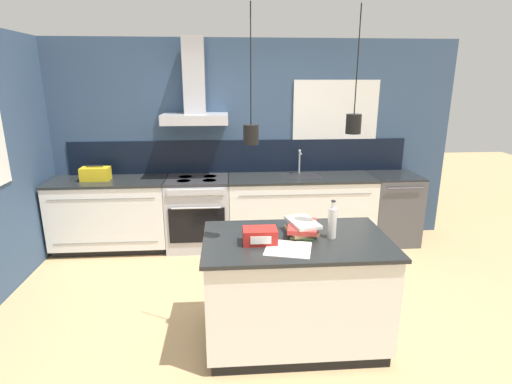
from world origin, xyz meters
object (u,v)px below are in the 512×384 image
object	(u,v)px
bottle_on_island	(332,222)
red_supply_box	(260,236)
dishwasher	(392,208)
book_stack	(302,228)
oven_range	(199,213)
yellow_toolbox	(95,174)

from	to	relation	value
bottle_on_island	red_supply_box	size ratio (longest dim) A/B	1.19
dishwasher	book_stack	distance (m)	2.56
oven_range	red_supply_box	distance (m)	2.23
oven_range	dishwasher	size ratio (longest dim) A/B	1.00
oven_range	dishwasher	bearing A→B (deg)	0.09
book_stack	bottle_on_island	bearing A→B (deg)	-19.22
oven_range	bottle_on_island	xyz separation A→B (m)	(1.19, -2.02, 0.58)
bottle_on_island	book_stack	world-z (taller)	bottle_on_island
yellow_toolbox	dishwasher	bearing A→B (deg)	-0.00
bottle_on_island	yellow_toolbox	bearing A→B (deg)	140.14
dishwasher	book_stack	world-z (taller)	book_stack
dishwasher	bottle_on_island	bearing A→B (deg)	-124.13
bottle_on_island	book_stack	size ratio (longest dim) A/B	0.82
oven_range	bottle_on_island	world-z (taller)	bottle_on_island
oven_range	book_stack	size ratio (longest dim) A/B	2.45
oven_range	dishwasher	xyz separation A→B (m)	(2.56, 0.00, 0.00)
bottle_on_island	red_supply_box	bearing A→B (deg)	-173.08
bottle_on_island	book_stack	bearing A→B (deg)	160.78
dishwasher	yellow_toolbox	distance (m)	3.83
book_stack	red_supply_box	distance (m)	0.38
oven_range	yellow_toolbox	size ratio (longest dim) A/B	2.68
dishwasher	yellow_toolbox	bearing A→B (deg)	180.00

